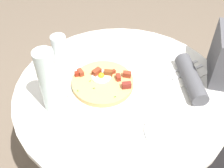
{
  "coord_description": "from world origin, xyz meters",
  "views": [
    {
      "loc": [
        -0.15,
        0.79,
        1.54
      ],
      "look_at": [
        0.04,
        0.0,
        0.73
      ],
      "focal_mm": 43.59,
      "sensor_mm": 36.0,
      "label": 1
    }
  ],
  "objects_px": {
    "dining_table": "(120,113)",
    "knife": "(188,72)",
    "fork": "(182,68)",
    "water_bottle": "(49,82)",
    "bread_plate": "(168,132)",
    "pizza_plate": "(103,85)",
    "breakfast_pizza": "(103,82)",
    "water_glass": "(60,49)",
    "salt_shaker": "(49,79)"
  },
  "relations": [
    {
      "from": "pizza_plate",
      "to": "breakfast_pizza",
      "type": "height_order",
      "value": "breakfast_pizza"
    },
    {
      "from": "breakfast_pizza",
      "to": "water_bottle",
      "type": "relative_size",
      "value": 0.95
    },
    {
      "from": "breakfast_pizza",
      "to": "water_bottle",
      "type": "height_order",
      "value": "water_bottle"
    },
    {
      "from": "fork",
      "to": "knife",
      "type": "height_order",
      "value": "same"
    },
    {
      "from": "pizza_plate",
      "to": "knife",
      "type": "height_order",
      "value": "pizza_plate"
    },
    {
      "from": "breakfast_pizza",
      "to": "salt_shaker",
      "type": "relative_size",
      "value": 4.74
    },
    {
      "from": "breakfast_pizza",
      "to": "knife",
      "type": "relative_size",
      "value": 1.45
    },
    {
      "from": "breakfast_pizza",
      "to": "salt_shaker",
      "type": "bearing_deg",
      "value": 9.19
    },
    {
      "from": "bread_plate",
      "to": "water_glass",
      "type": "relative_size",
      "value": 1.32
    },
    {
      "from": "water_bottle",
      "to": "breakfast_pizza",
      "type": "bearing_deg",
      "value": -135.73
    },
    {
      "from": "bread_plate",
      "to": "fork",
      "type": "xyz_separation_m",
      "value": [
        -0.03,
        -0.37,
        0.0
      ]
    },
    {
      "from": "fork",
      "to": "knife",
      "type": "distance_m",
      "value": 0.04
    },
    {
      "from": "fork",
      "to": "water_bottle",
      "type": "xyz_separation_m",
      "value": [
        0.49,
        0.35,
        0.13
      ]
    },
    {
      "from": "bread_plate",
      "to": "fork",
      "type": "bearing_deg",
      "value": -94.74
    },
    {
      "from": "dining_table",
      "to": "water_bottle",
      "type": "bearing_deg",
      "value": 34.07
    },
    {
      "from": "knife",
      "to": "water_glass",
      "type": "height_order",
      "value": "water_glass"
    },
    {
      "from": "breakfast_pizza",
      "to": "dining_table",
      "type": "bearing_deg",
      "value": -176.12
    },
    {
      "from": "pizza_plate",
      "to": "knife",
      "type": "distance_m",
      "value": 0.39
    },
    {
      "from": "pizza_plate",
      "to": "bread_plate",
      "type": "bearing_deg",
      "value": 149.57
    },
    {
      "from": "pizza_plate",
      "to": "water_glass",
      "type": "distance_m",
      "value": 0.27
    },
    {
      "from": "pizza_plate",
      "to": "salt_shaker",
      "type": "bearing_deg",
      "value": 8.63
    },
    {
      "from": "water_glass",
      "to": "breakfast_pizza",
      "type": "bearing_deg",
      "value": 152.76
    },
    {
      "from": "dining_table",
      "to": "fork",
      "type": "relative_size",
      "value": 5.06
    },
    {
      "from": "breakfast_pizza",
      "to": "knife",
      "type": "distance_m",
      "value": 0.39
    },
    {
      "from": "bread_plate",
      "to": "water_bottle",
      "type": "xyz_separation_m",
      "value": [
        0.45,
        -0.02,
        0.13
      ]
    },
    {
      "from": "pizza_plate",
      "to": "breakfast_pizza",
      "type": "bearing_deg",
      "value": -98.99
    },
    {
      "from": "fork",
      "to": "water_bottle",
      "type": "distance_m",
      "value": 0.61
    },
    {
      "from": "pizza_plate",
      "to": "water_bottle",
      "type": "bearing_deg",
      "value": 43.91
    },
    {
      "from": "fork",
      "to": "water_bottle",
      "type": "height_order",
      "value": "water_bottle"
    },
    {
      "from": "water_bottle",
      "to": "pizza_plate",
      "type": "bearing_deg",
      "value": -136.09
    },
    {
      "from": "dining_table",
      "to": "knife",
      "type": "bearing_deg",
      "value": -148.99
    },
    {
      "from": "bread_plate",
      "to": "knife",
      "type": "bearing_deg",
      "value": -99.31
    },
    {
      "from": "knife",
      "to": "water_glass",
      "type": "distance_m",
      "value": 0.59
    },
    {
      "from": "bread_plate",
      "to": "water_bottle",
      "type": "bearing_deg",
      "value": -2.44
    },
    {
      "from": "dining_table",
      "to": "knife",
      "type": "distance_m",
      "value": 0.36
    },
    {
      "from": "water_glass",
      "to": "fork",
      "type": "bearing_deg",
      "value": -172.71
    },
    {
      "from": "dining_table",
      "to": "water_glass",
      "type": "height_order",
      "value": "water_glass"
    },
    {
      "from": "bread_plate",
      "to": "breakfast_pizza",
      "type": "bearing_deg",
      "value": -30.8
    },
    {
      "from": "pizza_plate",
      "to": "fork",
      "type": "distance_m",
      "value": 0.38
    },
    {
      "from": "fork",
      "to": "water_glass",
      "type": "height_order",
      "value": "water_glass"
    },
    {
      "from": "breakfast_pizza",
      "to": "knife",
      "type": "xyz_separation_m",
      "value": [
        -0.35,
        -0.17,
        -0.02
      ]
    },
    {
      "from": "dining_table",
      "to": "salt_shaker",
      "type": "height_order",
      "value": "salt_shaker"
    },
    {
      "from": "bread_plate",
      "to": "knife",
      "type": "height_order",
      "value": "bread_plate"
    },
    {
      "from": "knife",
      "to": "salt_shaker",
      "type": "xyz_separation_m",
      "value": [
        0.58,
        0.21,
        0.02
      ]
    },
    {
      "from": "dining_table",
      "to": "fork",
      "type": "height_order",
      "value": "fork"
    },
    {
      "from": "bread_plate",
      "to": "water_glass",
      "type": "xyz_separation_m",
      "value": [
        0.53,
        -0.3,
        0.06
      ]
    },
    {
      "from": "fork",
      "to": "water_glass",
      "type": "distance_m",
      "value": 0.57
    },
    {
      "from": "dining_table",
      "to": "water_glass",
      "type": "relative_size",
      "value": 6.82
    },
    {
      "from": "knife",
      "to": "water_glass",
      "type": "relative_size",
      "value": 1.35
    },
    {
      "from": "water_glass",
      "to": "dining_table",
      "type": "bearing_deg",
      "value": 159.7
    }
  ]
}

